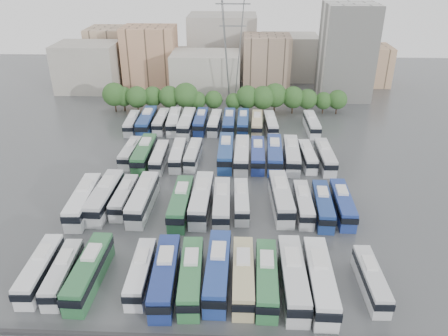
{
  "coord_description": "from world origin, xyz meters",
  "views": [
    {
      "loc": [
        4.46,
        -67.87,
        39.48
      ],
      "look_at": [
        1.56,
        3.89,
        3.0
      ],
      "focal_mm": 35.0,
      "sensor_mm": 36.0,
      "label": 1
    }
  ],
  "objects_px": {
    "bus_r2_s1": "(130,152)",
    "bus_r3_s4": "(187,123)",
    "bus_r2_s4": "(178,155)",
    "bus_r3_s6": "(215,122)",
    "bus_r0_s10": "(293,277)",
    "bus_r3_s13": "(312,124)",
    "bus_r1_s0": "(84,200)",
    "bus_r3_s9": "(257,123)",
    "bus_r0_s8": "(243,275)",
    "bus_r0_s6": "(191,276)",
    "electricity_pylon": "(233,36)",
    "bus_r1_s11": "(303,203)",
    "bus_r1_s3": "(143,198)",
    "apartment_tower": "(346,52)",
    "bus_r0_s9": "(267,278)",
    "bus_r2_s10": "(274,154)",
    "bus_r2_s7": "(226,152)",
    "bus_r3_s8": "(243,122)",
    "bus_r2_s3": "(160,157)",
    "bus_r0_s2": "(89,271)",
    "bus_r1_s7": "(222,203)",
    "bus_r2_s5": "(193,154)",
    "bus_r3_s10": "(271,124)",
    "bus_r1_s1": "(105,196)",
    "bus_r2_s12": "(308,156)",
    "bus_r3_s5": "(201,121)",
    "bus_r2_s2": "(144,153)",
    "bus_r1_s13": "(342,203)",
    "bus_r1_s6": "(202,199)",
    "bus_r1_s10": "(281,197)",
    "bus_r0_s5": "(165,275)",
    "bus_r0_s4": "(141,272)",
    "bus_r0_s0": "(40,269)",
    "bus_r0_s1": "(63,273)",
    "bus_r3_s1": "(147,121)",
    "bus_r0_s11": "(320,280)",
    "bus_r3_s7": "(229,122)",
    "bus_r2_s13": "(325,156)",
    "bus_r2_s8": "(242,154)",
    "bus_r1_s8": "(241,201)",
    "bus_r3_s2": "(161,121)",
    "bus_r3_s3": "(174,121)",
    "bus_r1_s2": "(124,197)"
  },
  "relations": [
    {
      "from": "bus_r1_s3",
      "to": "bus_r2_s1",
      "type": "xyz_separation_m",
      "value": [
        -6.5,
        18.8,
        -0.35
      ]
    },
    {
      "from": "bus_r2_s4",
      "to": "bus_r3_s6",
      "type": "distance_m",
      "value": 19.63
    },
    {
      "from": "apartment_tower",
      "to": "bus_r3_s2",
      "type": "height_order",
      "value": "apartment_tower"
    },
    {
      "from": "bus_r3_s10",
      "to": "bus_r1_s7",
      "type": "bearing_deg",
      "value": -107.9
    },
    {
      "from": "electricity_pylon",
      "to": "bus_r1_s8",
      "type": "relative_size",
      "value": 3.05
    },
    {
      "from": "bus_r1_s0",
      "to": "bus_r3_s4",
      "type": "height_order",
      "value": "bus_r1_s0"
    },
    {
      "from": "bus_r0_s5",
      "to": "bus_r2_s5",
      "type": "relative_size",
      "value": 1.21
    },
    {
      "from": "bus_r0_s8",
      "to": "bus_r2_s10",
      "type": "height_order",
      "value": "bus_r2_s10"
    },
    {
      "from": "bus_r1_s1",
      "to": "bus_r3_s5",
      "type": "distance_m",
      "value": 38.69
    },
    {
      "from": "bus_r0_s9",
      "to": "bus_r3_s5",
      "type": "height_order",
      "value": "bus_r0_s9"
    },
    {
      "from": "bus_r3_s9",
      "to": "bus_r0_s8",
      "type": "bearing_deg",
      "value": -91.22
    },
    {
      "from": "bus_r0_s4",
      "to": "bus_r3_s8",
      "type": "distance_m",
      "value": 56.31
    },
    {
      "from": "bus_r0_s8",
      "to": "bus_r3_s9",
      "type": "xyz_separation_m",
      "value": [
        3.26,
        54.55,
        -0.14
      ]
    },
    {
      "from": "bus_r2_s5",
      "to": "bus_r2_s10",
      "type": "height_order",
      "value": "bus_r2_s10"
    },
    {
      "from": "bus_r2_s1",
      "to": "bus_r0_s2",
      "type": "bearing_deg",
      "value": -82.86
    },
    {
      "from": "bus_r1_s2",
      "to": "bus_r3_s13",
      "type": "xyz_separation_m",
      "value": [
        36.43,
        35.26,
        0.08
      ]
    },
    {
      "from": "bus_r2_s4",
      "to": "bus_r3_s6",
      "type": "height_order",
      "value": "bus_r3_s6"
    },
    {
      "from": "bus_r1_s11",
      "to": "bus_r2_s10",
      "type": "relative_size",
      "value": 0.83
    },
    {
      "from": "bus_r2_s2",
      "to": "bus_r3_s4",
      "type": "bearing_deg",
      "value": 69.69
    },
    {
      "from": "bus_r2_s12",
      "to": "bus_r3_s5",
      "type": "relative_size",
      "value": 0.91
    },
    {
      "from": "bus_r1_s13",
      "to": "bus_r2_s3",
      "type": "bearing_deg",
      "value": 153.99
    },
    {
      "from": "bus_r0_s5",
      "to": "bus_r2_s7",
      "type": "height_order",
      "value": "bus_r2_s7"
    },
    {
      "from": "electricity_pylon",
      "to": "bus_r1_s1",
      "type": "bearing_deg",
      "value": -109.92
    },
    {
      "from": "bus_r0_s10",
      "to": "bus_r3_s6",
      "type": "distance_m",
      "value": 56.67
    },
    {
      "from": "bus_r0_s0",
      "to": "bus_r3_s9",
      "type": "relative_size",
      "value": 1.01
    },
    {
      "from": "bus_r3_s3",
      "to": "bus_r3_s8",
      "type": "xyz_separation_m",
      "value": [
        16.68,
        0.25,
        -0.08
      ]
    },
    {
      "from": "bus_r0_s4",
      "to": "bus_r0_s0",
      "type": "bearing_deg",
      "value": 179.1
    },
    {
      "from": "bus_r1_s11",
      "to": "bus_r1_s3",
      "type": "bearing_deg",
      "value": -179.91
    },
    {
      "from": "bus_r3_s13",
      "to": "bus_r1_s0",
      "type": "bearing_deg",
      "value": -140.15
    },
    {
      "from": "bus_r3_s3",
      "to": "bus_r1_s3",
      "type": "bearing_deg",
      "value": -92.9
    },
    {
      "from": "bus_r3_s6",
      "to": "bus_r3_s1",
      "type": "bearing_deg",
      "value": -174.22
    },
    {
      "from": "bus_r0_s8",
      "to": "bus_r2_s4",
      "type": "relative_size",
      "value": 1.11
    },
    {
      "from": "bus_r0_s1",
      "to": "bus_r0_s4",
      "type": "bearing_deg",
      "value": 0.71
    },
    {
      "from": "bus_r3_s6",
      "to": "bus_r2_s3",
      "type": "bearing_deg",
      "value": -114.03
    },
    {
      "from": "bus_r1_s6",
      "to": "bus_r1_s10",
      "type": "height_order",
      "value": "same"
    },
    {
      "from": "bus_r0_s10",
      "to": "bus_r3_s7",
      "type": "bearing_deg",
      "value": 99.65
    },
    {
      "from": "bus_r2_s1",
      "to": "bus_r3_s4",
      "type": "distance_m",
      "value": 19.14
    },
    {
      "from": "bus_r0_s10",
      "to": "bus_r1_s7",
      "type": "xyz_separation_m",
      "value": [
        -9.86,
        17.8,
        -0.16
      ]
    },
    {
      "from": "bus_r1_s11",
      "to": "bus_r2_s5",
      "type": "height_order",
      "value": "bus_r1_s11"
    },
    {
      "from": "bus_r1_s1",
      "to": "bus_r3_s4",
      "type": "xyz_separation_m",
      "value": [
        9.76,
        34.89,
        -0.04
      ]
    },
    {
      "from": "bus_r1_s0",
      "to": "bus_r1_s1",
      "type": "bearing_deg",
      "value": 23.48
    },
    {
      "from": "bus_r1_s11",
      "to": "bus_r0_s10",
      "type": "bearing_deg",
      "value": -100.66
    },
    {
      "from": "bus_r1_s1",
      "to": "bus_r0_s11",
      "type": "bearing_deg",
      "value": -28.69
    },
    {
      "from": "bus_r0_s6",
      "to": "electricity_pylon",
      "type": "bearing_deg",
      "value": 84.59
    },
    {
      "from": "bus_r2_s7",
      "to": "bus_r3_s8",
      "type": "bearing_deg",
      "value": 78.82
    },
    {
      "from": "apartment_tower",
      "to": "bus_r0_s9",
      "type": "bearing_deg",
      "value": -107.4
    },
    {
      "from": "bus_r0_s9",
      "to": "bus_r1_s6",
      "type": "height_order",
      "value": "bus_r1_s6"
    },
    {
      "from": "bus_r0_s11",
      "to": "bus_r3_s7",
      "type": "bearing_deg",
      "value": 104.24
    },
    {
      "from": "bus_r2_s3",
      "to": "bus_r1_s0",
      "type": "bearing_deg",
      "value": -118.06
    },
    {
      "from": "bus_r2_s13",
      "to": "bus_r2_s8",
      "type": "bearing_deg",
      "value": 178.7
    }
  ]
}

